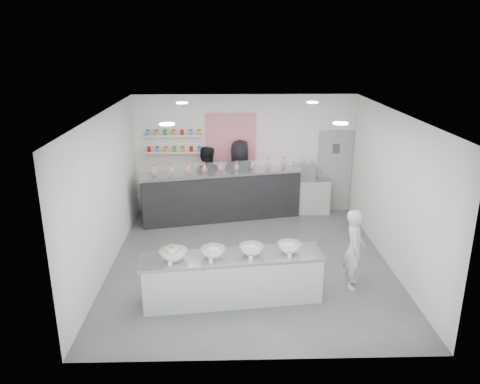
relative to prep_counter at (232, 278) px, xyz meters
name	(u,v)px	position (x,y,z in m)	size (l,w,h in m)	color
floor	(250,262)	(0.37, 1.41, -0.42)	(6.00, 6.00, 0.00)	#515156
ceiling	(251,113)	(0.37, 1.41, 2.58)	(6.00, 6.00, 0.00)	white
back_wall	(245,155)	(0.37, 4.41, 1.08)	(5.50, 5.50, 0.00)	white
left_wall	(106,193)	(-2.38, 1.41, 1.08)	(6.00, 6.00, 0.00)	white
right_wall	(393,190)	(3.12, 1.41, 1.08)	(6.00, 6.00, 0.00)	white
back_door	(334,171)	(2.67, 4.38, 0.63)	(0.88, 0.04, 2.10)	gray
pattern_panel	(231,137)	(0.02, 4.38, 1.53)	(1.25, 0.03, 1.20)	#DE1047
jar_shelf_lower	(175,152)	(-1.38, 4.31, 1.18)	(1.45, 0.22, 0.04)	silver
jar_shelf_upper	(174,135)	(-1.38, 4.31, 1.60)	(1.45, 0.22, 0.04)	silver
preserve_jars	(174,141)	(-1.38, 4.29, 1.46)	(1.45, 0.10, 0.56)	red
downlight_0	(167,124)	(-1.03, 0.41, 2.56)	(0.24, 0.24, 0.02)	white
downlight_1	(340,123)	(1.77, 0.41, 2.56)	(0.24, 0.24, 0.02)	white
downlight_2	(182,103)	(-1.03, 3.01, 2.56)	(0.24, 0.24, 0.02)	white
downlight_3	(312,102)	(1.77, 3.01, 2.56)	(0.24, 0.24, 0.02)	white
prep_counter	(232,278)	(0.00, 0.00, 0.00)	(3.08, 0.70, 0.84)	beige
back_bar	(221,195)	(-0.23, 3.86, 0.19)	(3.92, 0.72, 1.22)	black
sneeze_guard	(224,169)	(-0.16, 3.53, 0.96)	(3.87, 0.02, 0.33)	white
espresso_ledge	(305,196)	(1.92, 4.19, 0.04)	(1.23, 0.39, 0.91)	beige
espresso_machine	(304,171)	(1.84, 4.19, 0.70)	(0.53, 0.37, 0.41)	#93969E
cup_stacks	(299,172)	(1.73, 4.19, 0.66)	(0.24, 0.24, 0.34)	tan
prep_bowls	(232,251)	(0.00, 0.00, 0.50)	(2.36, 0.51, 0.16)	white
label_cards	(229,268)	(-0.06, -0.52, 0.45)	(2.01, 0.04, 0.07)	white
cookie_bags	(221,166)	(-0.23, 3.86, 0.93)	(3.34, 0.14, 0.26)	pink
woman_prep	(354,249)	(2.17, 0.43, 0.31)	(0.53, 0.35, 1.47)	silver
staff_left	(206,181)	(-0.61, 4.11, 0.47)	(0.86, 0.67, 1.78)	black
staff_right	(240,178)	(0.24, 4.11, 0.55)	(0.94, 0.61, 1.93)	black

